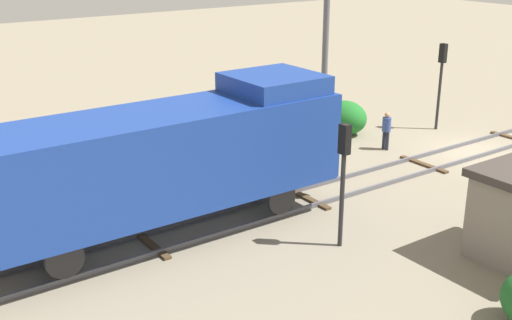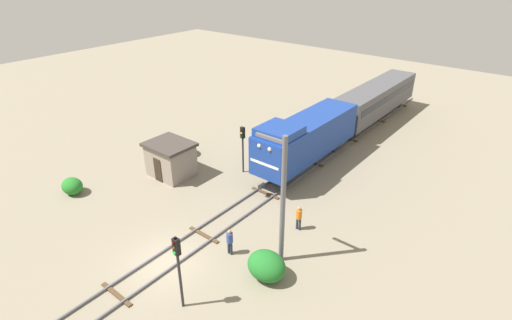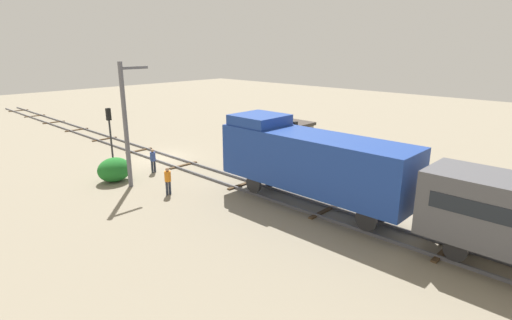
{
  "view_description": "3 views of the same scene",
  "coord_description": "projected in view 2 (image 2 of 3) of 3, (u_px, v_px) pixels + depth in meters",
  "views": [
    {
      "loc": [
        -16.39,
        23.19,
        9.04
      ],
      "look_at": [
        0.22,
        11.47,
        1.87
      ],
      "focal_mm": 45.0,
      "sensor_mm": 36.0,
      "label": 1
    },
    {
      "loc": [
        14.98,
        -10.3,
        15.56
      ],
      "look_at": [
        -1.33,
        9.95,
        2.11
      ],
      "focal_mm": 28.0,
      "sensor_mm": 36.0,
      "label": 2
    },
    {
      "loc": [
        16.85,
        26.69,
        8.65
      ],
      "look_at": [
        1.35,
        11.9,
        2.48
      ],
      "focal_mm": 28.0,
      "sensor_mm": 36.0,
      "label": 3
    }
  ],
  "objects": [
    {
      "name": "bush_near",
      "position": [
        72.0,
        186.0,
        28.89
      ],
      "size": [
        1.68,
        1.37,
        1.22
      ],
      "primitive_type": "ellipsoid",
      "color": "#237426",
      "rests_on": "ground"
    },
    {
      "name": "worker_by_signal",
      "position": [
        299.0,
        216.0,
        24.91
      ],
      "size": [
        0.38,
        0.38,
        1.7
      ],
      "rotation": [
        0.0,
        0.0,
        4.07
      ],
      "color": "#262B38",
      "rests_on": "ground"
    },
    {
      "name": "relay_hut",
      "position": [
        171.0,
        159.0,
        31.01
      ],
      "size": [
        3.5,
        2.9,
        2.74
      ],
      "color": "gray",
      "rests_on": "ground"
    },
    {
      "name": "railway_track",
      "position": [
        164.0,
        261.0,
        22.59
      ],
      "size": [
        2.4,
        75.02,
        0.16
      ],
      "color": "#595960",
      "rests_on": "ground"
    },
    {
      "name": "worker_near_track",
      "position": [
        230.0,
        240.0,
        22.84
      ],
      "size": [
        0.38,
        0.38,
        1.7
      ],
      "rotation": [
        0.0,
        0.0,
        1.87
      ],
      "color": "#262B38",
      "rests_on": "ground"
    },
    {
      "name": "locomotive",
      "position": [
        306.0,
        136.0,
        31.43
      ],
      "size": [
        2.9,
        11.6,
        4.6
      ],
      "color": "navy",
      "rests_on": "railway_track"
    },
    {
      "name": "traffic_signal_near",
      "position": [
        178.0,
        261.0,
        18.49
      ],
      "size": [
        0.32,
        0.34,
        4.19
      ],
      "color": "#262628",
      "rests_on": "ground"
    },
    {
      "name": "catenary_mast",
      "position": [
        282.0,
        198.0,
        20.99
      ],
      "size": [
        1.94,
        0.28,
        7.75
      ],
      "color": "#595960",
      "rests_on": "ground"
    },
    {
      "name": "ground_plane",
      "position": [
        164.0,
        262.0,
        22.62
      ],
      "size": [
        112.53,
        112.53,
        0.0
      ],
      "primitive_type": "plane",
      "color": "gray"
    },
    {
      "name": "bush_mid",
      "position": [
        183.0,
        147.0,
        34.49
      ],
      "size": [
        2.04,
        1.67,
        1.48
      ],
      "primitive_type": "ellipsoid",
      "color": "#216026",
      "rests_on": "ground"
    },
    {
      "name": "bush_far",
      "position": [
        267.0,
        266.0,
        21.23
      ],
      "size": [
        2.19,
        1.79,
        1.59
      ],
      "primitive_type": "ellipsoid",
      "color": "#1F6C26",
      "rests_on": "ground"
    },
    {
      "name": "passenger_car_leading",
      "position": [
        376.0,
        97.0,
        40.77
      ],
      "size": [
        2.84,
        14.0,
        3.66
      ],
      "color": "#4C4C51",
      "rests_on": "railway_track"
    },
    {
      "name": "traffic_signal_mid",
      "position": [
        243.0,
        141.0,
        30.79
      ],
      "size": [
        0.32,
        0.34,
        3.88
      ],
      "color": "#262628",
      "rests_on": "ground"
    }
  ]
}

